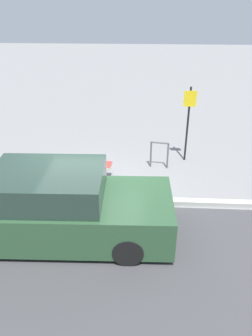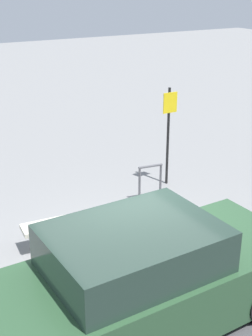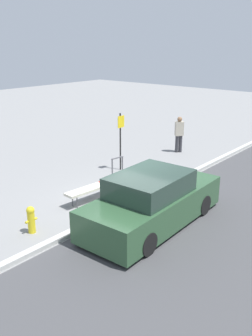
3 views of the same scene
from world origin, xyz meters
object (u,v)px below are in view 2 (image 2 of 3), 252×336
Objects in this scene: bike_rack at (150,179)px; sign_post at (169,128)px; bench at (71,221)px; parked_car_near at (142,281)px.

bike_rack is 0.36× the size of sign_post.
bench is 2.34m from bike_rack.
sign_post reaches higher than parked_car_near.
sign_post is at bearing 28.60° from bench.
sign_post is 4.94m from parked_car_near.
bike_rack is 1.33m from sign_post.
parked_car_near is at bearing -85.45° from bench.
bike_rack is at bearing 53.95° from parked_car_near.
parked_car_near reaches higher than bike_rack.
bench is at bearing -160.73° from bike_rack.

